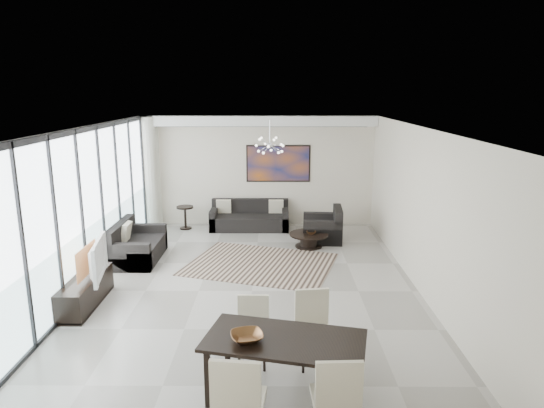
{
  "coord_description": "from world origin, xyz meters",
  "views": [
    {
      "loc": [
        0.41,
        -8.13,
        3.52
      ],
      "look_at": [
        0.35,
        1.54,
        1.25
      ],
      "focal_mm": 32.0,
      "sensor_mm": 36.0,
      "label": 1
    }
  ],
  "objects_px": {
    "sofa_main": "(250,219)",
    "television": "(93,259)",
    "tv_console": "(85,292)",
    "coffee_table": "(309,239)",
    "dining_table": "(285,346)"
  },
  "relations": [
    {
      "from": "coffee_table",
      "to": "tv_console",
      "type": "height_order",
      "value": "tv_console"
    },
    {
      "from": "coffee_table",
      "to": "television",
      "type": "distance_m",
      "value": 4.95
    },
    {
      "from": "tv_console",
      "to": "dining_table",
      "type": "height_order",
      "value": "dining_table"
    },
    {
      "from": "tv_console",
      "to": "television",
      "type": "distance_m",
      "value": 0.58
    },
    {
      "from": "coffee_table",
      "to": "dining_table",
      "type": "relative_size",
      "value": 0.45
    },
    {
      "from": "sofa_main",
      "to": "television",
      "type": "xyz_separation_m",
      "value": [
        -2.36,
        -4.64,
        0.55
      ]
    },
    {
      "from": "sofa_main",
      "to": "coffee_table",
      "type": "bearing_deg",
      "value": -46.48
    },
    {
      "from": "tv_console",
      "to": "sofa_main",
      "type": "bearing_deg",
      "value": 61.65
    },
    {
      "from": "television",
      "to": "dining_table",
      "type": "bearing_deg",
      "value": -139.55
    },
    {
      "from": "coffee_table",
      "to": "dining_table",
      "type": "xyz_separation_m",
      "value": [
        -0.67,
        -5.65,
        0.5
      ]
    },
    {
      "from": "sofa_main",
      "to": "television",
      "type": "bearing_deg",
      "value": -116.94
    },
    {
      "from": "sofa_main",
      "to": "tv_console",
      "type": "relative_size",
      "value": 1.31
    },
    {
      "from": "dining_table",
      "to": "tv_console",
      "type": "bearing_deg",
      "value": 142.69
    },
    {
      "from": "dining_table",
      "to": "television",
      "type": "bearing_deg",
      "value": 141.02
    },
    {
      "from": "tv_console",
      "to": "dining_table",
      "type": "bearing_deg",
      "value": -37.31
    }
  ]
}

